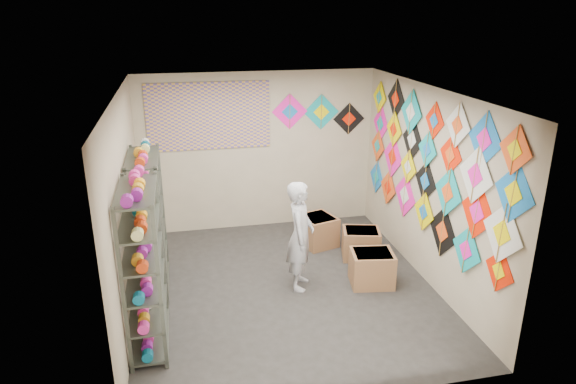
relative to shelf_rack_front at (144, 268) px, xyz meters
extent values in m
plane|color=#292724|center=(1.78, 0.85, -0.95)|extent=(4.50, 4.50, 0.00)
plane|color=#B8A88D|center=(1.78, 3.10, 0.40)|extent=(4.00, 0.00, 4.00)
plane|color=#B8A88D|center=(1.78, -1.40, 0.40)|extent=(4.00, 0.00, 4.00)
plane|color=#B8A88D|center=(-0.22, 0.85, 0.40)|extent=(0.00, 4.50, 4.50)
plane|color=#B8A88D|center=(3.78, 0.85, 0.40)|extent=(0.00, 4.50, 4.50)
plane|color=#666056|center=(1.78, 0.85, 1.75)|extent=(4.50, 4.50, 0.00)
cube|color=#4C5147|center=(0.00, 0.00, 0.00)|extent=(0.40, 1.10, 1.90)
cube|color=#4C5147|center=(0.00, 1.30, 0.00)|extent=(0.40, 1.10, 1.90)
cylinder|color=#E62E99|center=(0.00, -0.48, 0.09)|extent=(0.12, 0.10, 0.12)
cylinder|color=#FF9D13|center=(0.00, -0.29, 0.09)|extent=(0.12, 0.10, 0.12)
cylinder|color=orange|center=(0.00, -0.10, 0.09)|extent=(0.12, 0.10, 0.12)
cylinder|color=white|center=(0.00, 0.10, 0.09)|extent=(0.12, 0.10, 0.12)
cylinder|color=red|center=(0.00, 0.29, 0.09)|extent=(0.12, 0.10, 0.12)
cylinder|color=purple|center=(0.00, 0.48, 0.09)|extent=(0.12, 0.10, 0.12)
cylinder|color=#E7E286|center=(0.00, 0.82, 0.09)|extent=(0.12, 0.10, 0.12)
cylinder|color=#0C6080|center=(0.00, 1.01, 0.09)|extent=(0.12, 0.10, 0.12)
cylinder|color=#E62E99|center=(0.00, 1.20, 0.09)|extent=(0.12, 0.10, 0.12)
cylinder|color=#FF9D13|center=(0.00, 1.40, 0.09)|extent=(0.12, 0.10, 0.12)
cylinder|color=orange|center=(0.00, 1.59, 0.09)|extent=(0.12, 0.10, 0.12)
cylinder|color=white|center=(0.00, 1.78, 0.09)|extent=(0.12, 0.10, 0.12)
cube|color=#EE1E01|center=(3.77, -0.94, 0.03)|extent=(0.03, 0.51, 0.51)
cube|color=#109DA3|center=(3.75, -0.31, -0.02)|extent=(0.03, 0.62, 0.62)
cube|color=black|center=(3.77, 0.30, -0.05)|extent=(0.01, 0.71, 0.71)
cube|color=#F7E100|center=(3.75, 0.82, 0.03)|extent=(0.01, 0.57, 0.57)
cube|color=#FF1AAC|center=(3.77, 1.48, 0.03)|extent=(0.01, 0.70, 0.70)
cube|color=#F74F16|center=(3.75, 2.08, -0.04)|extent=(0.03, 0.58, 0.58)
cube|color=blue|center=(3.77, 2.63, -0.04)|extent=(0.03, 0.58, 0.58)
cube|color=silver|center=(3.75, -0.92, 0.47)|extent=(0.03, 0.70, 0.70)
cube|color=#EE1E01|center=(3.77, -0.40, 0.51)|extent=(0.04, 0.67, 0.67)
cube|color=#109DA3|center=(3.75, 0.24, 0.52)|extent=(0.03, 0.65, 0.65)
cube|color=black|center=(3.77, 0.89, 0.46)|extent=(0.02, 0.61, 0.61)
cube|color=#F7E100|center=(3.75, 1.41, 0.50)|extent=(0.01, 0.51, 0.51)
cube|color=#FF1AAC|center=(3.77, 2.03, 0.49)|extent=(0.03, 0.69, 0.69)
cube|color=#F74F16|center=(3.75, 2.62, 0.52)|extent=(0.02, 0.54, 0.54)
cube|color=blue|center=(3.77, -0.98, 0.94)|extent=(0.04, 0.65, 0.65)
cube|color=silver|center=(3.75, -0.30, 0.92)|extent=(0.02, 0.69, 0.69)
cube|color=#EE1E01|center=(3.77, 0.31, 1.00)|extent=(0.02, 0.53, 0.53)
cube|color=#109DA3|center=(3.75, 0.89, 0.91)|extent=(0.02, 0.51, 0.51)
cube|color=black|center=(3.77, 1.39, 0.92)|extent=(0.03, 0.64, 0.64)
cube|color=#F7E100|center=(3.75, 2.01, 0.94)|extent=(0.01, 0.56, 0.56)
cube|color=#FF1AAC|center=(3.77, 2.60, 0.90)|extent=(0.02, 0.62, 0.62)
cube|color=#F74F16|center=(3.75, -0.92, 1.38)|extent=(0.03, 0.53, 0.53)
cube|color=blue|center=(3.77, -0.36, 1.35)|extent=(0.02, 0.65, 0.65)
cube|color=silver|center=(3.75, 0.19, 1.39)|extent=(0.02, 0.56, 0.56)
cube|color=#EE1E01|center=(3.77, 0.80, 1.32)|extent=(0.01, 0.51, 0.51)
cube|color=#109DA3|center=(3.75, 1.47, 1.31)|extent=(0.02, 0.66, 0.66)
cube|color=black|center=(3.77, 2.06, 1.40)|extent=(0.01, 0.62, 0.62)
cube|color=#F7E100|center=(3.75, 2.67, 1.33)|extent=(0.03, 0.53, 0.53)
cube|color=#FF1AAC|center=(2.33, 3.09, 1.07)|extent=(0.61, 0.02, 0.61)
cube|color=#109DA3|center=(2.88, 3.09, 1.04)|extent=(0.62, 0.02, 0.62)
cube|color=black|center=(3.38, 3.09, 0.90)|extent=(0.56, 0.02, 0.56)
cube|color=#554495|center=(0.98, 3.08, 1.05)|extent=(2.00, 0.01, 1.10)
imported|color=beige|center=(1.99, 0.86, -0.18)|extent=(0.79, 0.71, 1.53)
cube|color=brown|center=(2.98, 0.70, -0.71)|extent=(0.65, 0.57, 0.48)
cube|color=brown|center=(3.11, 1.51, -0.72)|extent=(0.66, 0.58, 0.46)
cube|color=brown|center=(2.58, 2.10, -0.71)|extent=(0.64, 0.68, 0.49)
camera|label=1|loc=(0.49, -5.27, 2.72)|focal=32.00mm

